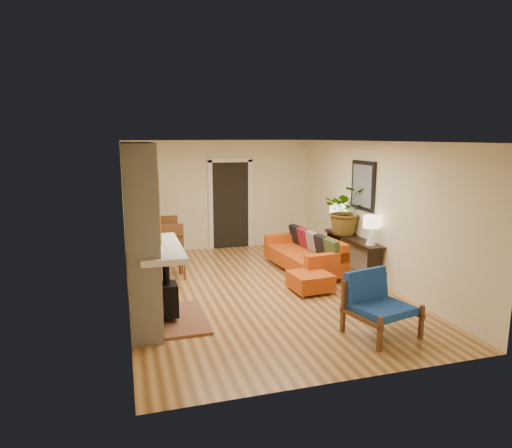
# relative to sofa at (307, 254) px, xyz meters

# --- Properties ---
(room_shell) EXTENTS (6.50, 6.50, 6.50)m
(room_shell) POSITION_rel_sofa_xyz_m (-0.66, 1.78, 0.89)
(room_shell) COLOR tan
(room_shell) RESTS_ON ground
(fireplace) EXTENTS (1.09, 1.68, 2.60)m
(fireplace) POSITION_rel_sofa_xyz_m (-3.27, -1.85, 0.89)
(fireplace) COLOR white
(fireplace) RESTS_ON ground
(sofa) EXTENTS (1.05, 2.10, 0.80)m
(sofa) POSITION_rel_sofa_xyz_m (0.00, 0.00, 0.00)
(sofa) COLOR silver
(sofa) RESTS_ON ground
(ottoman) EXTENTS (0.71, 0.71, 0.34)m
(ottoman) POSITION_rel_sofa_xyz_m (-0.44, -1.22, -0.16)
(ottoman) COLOR silver
(ottoman) RESTS_ON ground
(blue_chair) EXTENTS (0.98, 0.96, 0.85)m
(blue_chair) POSITION_rel_sofa_xyz_m (-0.25, -3.04, 0.11)
(blue_chair) COLOR brown
(blue_chair) RESTS_ON ground
(dining_table) EXTENTS (0.79, 1.88, 1.02)m
(dining_table) POSITION_rel_sofa_xyz_m (-2.72, 0.96, 0.32)
(dining_table) COLOR brown
(dining_table) RESTS_ON ground
(console_table) EXTENTS (0.34, 1.85, 0.72)m
(console_table) POSITION_rel_sofa_xyz_m (0.81, -0.41, 0.23)
(console_table) COLOR black
(console_table) RESTS_ON ground
(lamp_near) EXTENTS (0.30, 0.30, 0.54)m
(lamp_near) POSITION_rel_sofa_xyz_m (0.81, -1.07, 0.71)
(lamp_near) COLOR white
(lamp_near) RESTS_ON console_table
(lamp_far) EXTENTS (0.30, 0.30, 0.54)m
(lamp_far) POSITION_rel_sofa_xyz_m (0.81, 0.32, 0.71)
(lamp_far) COLOR white
(lamp_far) RESTS_ON console_table
(houseplant) EXTENTS (1.11, 1.04, 1.01)m
(houseplant) POSITION_rel_sofa_xyz_m (0.80, -0.12, 0.88)
(houseplant) COLOR #1E5919
(houseplant) RESTS_ON console_table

